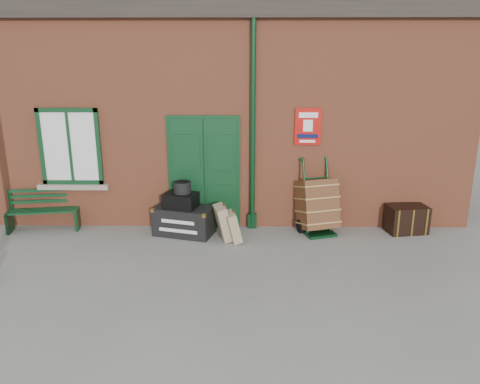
{
  "coord_description": "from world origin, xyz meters",
  "views": [
    {
      "loc": [
        0.54,
        -7.44,
        3.39
      ],
      "look_at": [
        0.42,
        0.6,
        1.0
      ],
      "focal_mm": 35.0,
      "sensor_mm": 36.0,
      "label": 1
    }
  ],
  "objects_px": {
    "houdini_trunk": "(184,221)",
    "dark_trunk": "(406,219)",
    "porter_trolley": "(317,205)",
    "bench": "(44,209)"
  },
  "relations": [
    {
      "from": "houdini_trunk",
      "to": "dark_trunk",
      "type": "xyz_separation_m",
      "value": [
        4.35,
        0.18,
        -0.01
      ]
    },
    {
      "from": "houdini_trunk",
      "to": "dark_trunk",
      "type": "height_order",
      "value": "houdini_trunk"
    },
    {
      "from": "bench",
      "to": "houdini_trunk",
      "type": "height_order",
      "value": "bench"
    },
    {
      "from": "bench",
      "to": "porter_trolley",
      "type": "relative_size",
      "value": 0.97
    },
    {
      "from": "houdini_trunk",
      "to": "dark_trunk",
      "type": "relative_size",
      "value": 1.48
    },
    {
      "from": "dark_trunk",
      "to": "houdini_trunk",
      "type": "bearing_deg",
      "value": 173.27
    },
    {
      "from": "bench",
      "to": "porter_trolley",
      "type": "height_order",
      "value": "porter_trolley"
    },
    {
      "from": "bench",
      "to": "houdini_trunk",
      "type": "distance_m",
      "value": 2.85
    },
    {
      "from": "houdini_trunk",
      "to": "porter_trolley",
      "type": "distance_m",
      "value": 2.6
    },
    {
      "from": "houdini_trunk",
      "to": "porter_trolley",
      "type": "relative_size",
      "value": 0.77
    }
  ]
}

